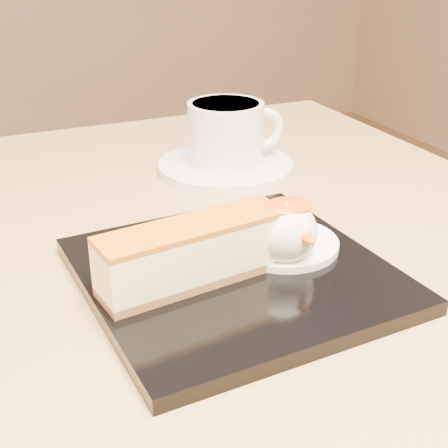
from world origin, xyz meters
name	(u,v)px	position (x,y,z in m)	size (l,w,h in m)	color
table	(153,411)	(0.00, 0.00, 0.56)	(0.80, 0.80, 0.72)	black
dessert_plate	(235,274)	(0.06, -0.06, 0.73)	(0.22, 0.22, 0.01)	black
cheesecake	(194,253)	(0.02, -0.06, 0.75)	(0.15, 0.06, 0.05)	brown
cream_smear	(283,243)	(0.11, -0.04, 0.73)	(0.09, 0.09, 0.01)	white
ice_cream_scoop	(285,232)	(0.10, -0.06, 0.76)	(0.05, 0.05, 0.05)	white
mango_sauce	(287,206)	(0.10, -0.06, 0.78)	(0.04, 0.03, 0.01)	#FB4B07
mint_sprig	(237,233)	(0.08, -0.02, 0.74)	(0.03, 0.02, 0.00)	green
saucer	(226,166)	(0.15, 0.17, 0.72)	(0.15, 0.15, 0.01)	white
coffee_cup	(227,132)	(0.15, 0.17, 0.76)	(0.11, 0.08, 0.07)	white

